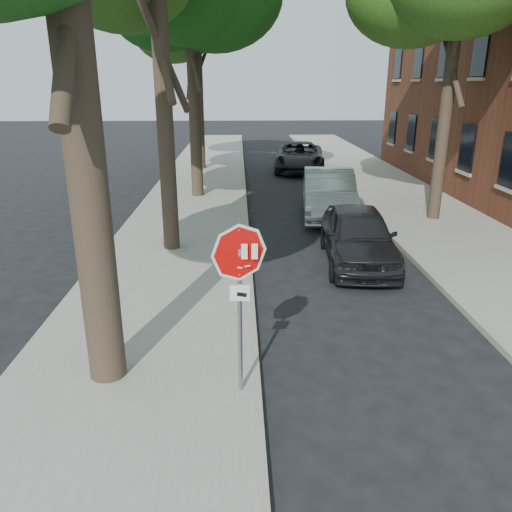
# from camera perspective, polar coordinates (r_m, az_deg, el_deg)

# --- Properties ---
(ground) EXTENTS (120.00, 120.00, 0.00)m
(ground) POSITION_cam_1_polar(r_m,az_deg,el_deg) (7.91, 3.53, -15.57)
(ground) COLOR black
(ground) RESTS_ON ground
(sidewalk_left) EXTENTS (4.00, 55.00, 0.12)m
(sidewalk_left) POSITION_cam_1_polar(r_m,az_deg,el_deg) (19.08, -7.40, 5.50)
(sidewalk_left) COLOR gray
(sidewalk_left) RESTS_ON ground
(sidewalk_right) EXTENTS (4.00, 55.00, 0.12)m
(sidewalk_right) POSITION_cam_1_polar(r_m,az_deg,el_deg) (20.14, 17.56, 5.49)
(sidewalk_right) COLOR gray
(sidewalk_right) RESTS_ON ground
(curb_left) EXTENTS (0.12, 55.00, 0.13)m
(curb_left) POSITION_cam_1_polar(r_m,az_deg,el_deg) (19.00, -1.21, 5.61)
(curb_left) COLOR #9E9384
(curb_left) RESTS_ON ground
(curb_right) EXTENTS (0.12, 55.00, 0.13)m
(curb_right) POSITION_cam_1_polar(r_m,az_deg,el_deg) (19.56, 11.86, 5.60)
(curb_right) COLOR #9E9384
(curb_right) RESTS_ON ground
(stop_sign) EXTENTS (0.76, 0.34, 2.61)m
(stop_sign) POSITION_cam_1_polar(r_m,az_deg,el_deg) (6.93, -1.90, -2.47)
(stop_sign) COLOR gray
(stop_sign) RESTS_ON sidewalk_left
(tree_far) EXTENTS (5.29, 4.91, 9.33)m
(tree_far) POSITION_cam_1_polar(r_m,az_deg,el_deg) (27.79, -6.78, 24.59)
(tree_far) COLOR black
(tree_far) RESTS_ON sidewalk_left
(car_a) EXTENTS (2.09, 4.48, 1.48)m
(car_a) POSITION_cam_1_polar(r_m,az_deg,el_deg) (13.28, 11.61, 2.28)
(car_a) COLOR black
(car_a) RESTS_ON ground
(car_b) EXTENTS (2.24, 5.10, 1.63)m
(car_b) POSITION_cam_1_polar(r_m,az_deg,el_deg) (17.98, 8.31, 7.09)
(car_b) COLOR #B0B4B9
(car_b) RESTS_ON ground
(car_d) EXTENTS (3.19, 5.76, 1.53)m
(car_d) POSITION_cam_1_polar(r_m,az_deg,el_deg) (27.53, 4.99, 11.24)
(car_d) COLOR black
(car_d) RESTS_ON ground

